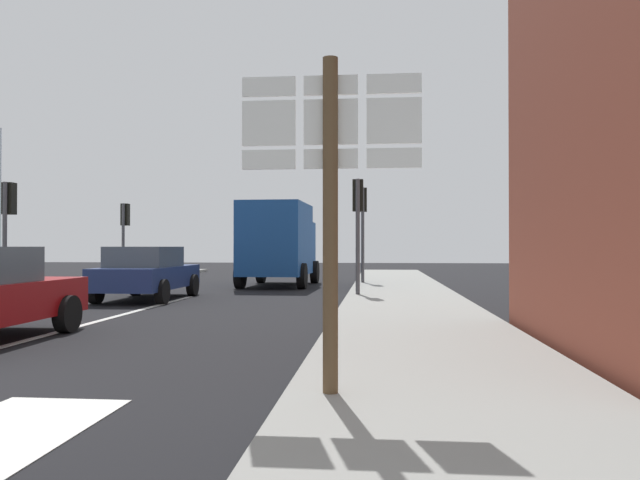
# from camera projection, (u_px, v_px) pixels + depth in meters

# --- Properties ---
(ground_plane) EXTENTS (80.00, 80.00, 0.00)m
(ground_plane) POSITION_uv_depth(u_px,v_px,m) (168.00, 303.00, 15.97)
(ground_plane) COLOR black
(sidewalk_right) EXTENTS (3.12, 44.00, 0.14)m
(sidewalk_right) POSITION_uv_depth(u_px,v_px,m) (410.00, 311.00, 13.40)
(sidewalk_right) COLOR gray
(sidewalk_right) RESTS_ON ground
(lane_centre_stripe) EXTENTS (0.16, 12.00, 0.01)m
(lane_centre_stripe) POSITION_uv_depth(u_px,v_px,m) (98.00, 321.00, 11.99)
(lane_centre_stripe) COLOR silver
(lane_centre_stripe) RESTS_ON ground
(lane_turn_arrow) EXTENTS (1.20, 2.20, 0.01)m
(lane_turn_arrow) POSITION_uv_depth(u_px,v_px,m) (1.00, 434.00, 4.78)
(lane_turn_arrow) COLOR silver
(lane_turn_arrow) RESTS_ON ground
(sedan_far) EXTENTS (2.02, 4.22, 1.47)m
(sedan_far) POSITION_uv_depth(u_px,v_px,m) (147.00, 272.00, 16.96)
(sedan_far) COLOR navy
(sedan_far) RESTS_ON ground
(delivery_truck) EXTENTS (2.59, 5.05, 3.05)m
(delivery_truck) POSITION_uv_depth(u_px,v_px,m) (279.00, 242.00, 22.82)
(delivery_truck) COLOR #19478C
(delivery_truck) RESTS_ON ground
(route_sign_post) EXTENTS (1.66, 0.14, 3.20)m
(route_sign_post) POSITION_uv_depth(u_px,v_px,m) (331.00, 188.00, 5.61)
(route_sign_post) COLOR brown
(route_sign_post) RESTS_ON ground
(traffic_light_far_left) EXTENTS (0.30, 0.49, 3.24)m
(traffic_light_far_left) POSITION_uv_depth(u_px,v_px,m) (125.00, 224.00, 25.17)
(traffic_light_far_left) COLOR #47474C
(traffic_light_far_left) RESTS_ON ground
(traffic_light_far_right) EXTENTS (0.30, 0.49, 3.68)m
(traffic_light_far_right) POSITION_uv_depth(u_px,v_px,m) (363.00, 213.00, 22.93)
(traffic_light_far_right) COLOR #47474C
(traffic_light_far_right) RESTS_ON ground
(traffic_light_near_right) EXTENTS (0.30, 0.49, 3.37)m
(traffic_light_near_right) POSITION_uv_depth(u_px,v_px,m) (358.00, 210.00, 17.29)
(traffic_light_near_right) COLOR #47474C
(traffic_light_near_right) RESTS_ON ground
(traffic_light_near_left) EXTENTS (0.30, 0.49, 3.28)m
(traffic_light_near_left) POSITION_uv_depth(u_px,v_px,m) (8.00, 213.00, 17.23)
(traffic_light_near_left) COLOR #47474C
(traffic_light_near_left) RESTS_ON ground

